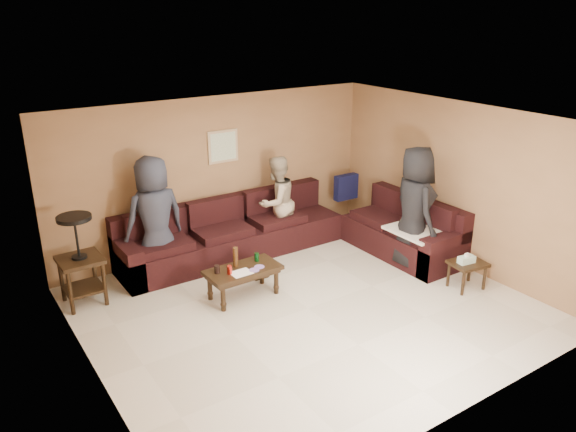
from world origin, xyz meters
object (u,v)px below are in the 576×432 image
object	(u,v)px
waste_bin	(258,268)
person_left	(155,218)
end_table_left	(80,259)
sectional_sofa	(294,236)
side_table_right	(467,265)
person_right	(414,208)
person_middle	(277,202)
coffee_table	(243,272)

from	to	relation	value
waste_bin	person_left	bearing A→B (deg)	145.25
end_table_left	person_left	bearing A→B (deg)	10.60
sectional_sofa	side_table_right	world-z (taller)	sectional_sofa
sectional_sofa	person_right	xyz separation A→B (m)	(1.30, -1.29, 0.61)
person_right	person_middle	bearing A→B (deg)	54.16
end_table_left	person_middle	size ratio (longest dim) A/B	0.82
person_middle	side_table_right	bearing A→B (deg)	101.74
end_table_left	person_left	distance (m)	1.19
coffee_table	waste_bin	size ratio (longest dim) A/B	3.71
coffee_table	person_right	world-z (taller)	person_right
coffee_table	end_table_left	world-z (taller)	end_table_left
coffee_table	end_table_left	size ratio (longest dim) A/B	0.82
sectional_sofa	waste_bin	xyz separation A→B (m)	(-0.87, -0.34, -0.19)
person_left	end_table_left	bearing A→B (deg)	6.48
sectional_sofa	end_table_left	world-z (taller)	end_table_left
person_left	person_right	xyz separation A→B (m)	(3.39, -1.80, 0.02)
coffee_table	person_right	size ratio (longest dim) A/B	0.55
person_middle	waste_bin	bearing A→B (deg)	28.77
side_table_right	person_left	world-z (taller)	person_left
side_table_right	person_left	distance (m)	4.50
coffee_table	side_table_right	xyz separation A→B (m)	(2.76, -1.55, -0.01)
sectional_sofa	coffee_table	bearing A→B (deg)	-151.31
end_table_left	person_middle	distance (m)	3.23
side_table_right	end_table_left	bearing A→B (deg)	150.83
person_left	person_middle	bearing A→B (deg)	175.37
sectional_sofa	person_right	size ratio (longest dim) A/B	2.47
waste_bin	person_right	distance (m)	2.51
end_table_left	side_table_right	world-z (taller)	end_table_left
sectional_sofa	coffee_table	distance (m)	1.56
person_left	person_middle	size ratio (longest dim) A/B	1.20
sectional_sofa	person_middle	distance (m)	0.66
waste_bin	person_left	distance (m)	1.67
side_table_right	sectional_sofa	bearing A→B (deg)	121.30
sectional_sofa	side_table_right	bearing A→B (deg)	-58.70
end_table_left	waste_bin	distance (m)	2.50
person_left	sectional_sofa	bearing A→B (deg)	162.25
coffee_table	person_left	xyz separation A→B (m)	(-0.72, 1.25, 0.55)
side_table_right	person_middle	size ratio (longest dim) A/B	0.36
coffee_table	person_right	xyz separation A→B (m)	(2.67, -0.55, 0.57)
sectional_sofa	coffee_table	world-z (taller)	sectional_sofa
sectional_sofa	person_middle	size ratio (longest dim) A/B	3.03
coffee_table	side_table_right	bearing A→B (deg)	-29.27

